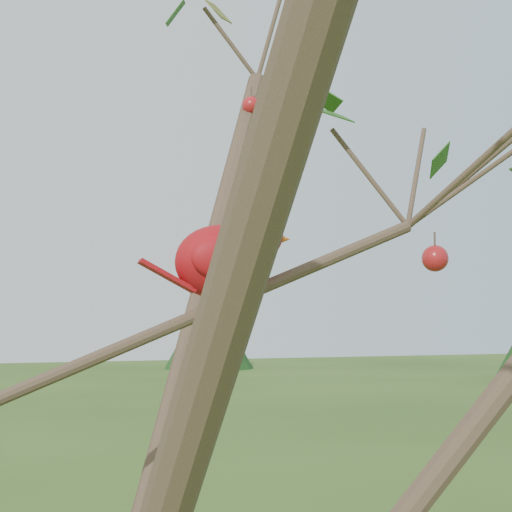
# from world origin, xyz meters

# --- Properties ---
(crabapple_tree) EXTENTS (2.35, 2.05, 2.95)m
(crabapple_tree) POSITION_xyz_m (0.03, -0.02, 2.12)
(crabapple_tree) COLOR #402D22
(crabapple_tree) RESTS_ON ground
(cardinal) EXTENTS (0.22, 0.12, 0.15)m
(cardinal) POSITION_xyz_m (0.27, 0.07, 2.15)
(cardinal) COLOR #A60E0F
(cardinal) RESTS_ON ground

